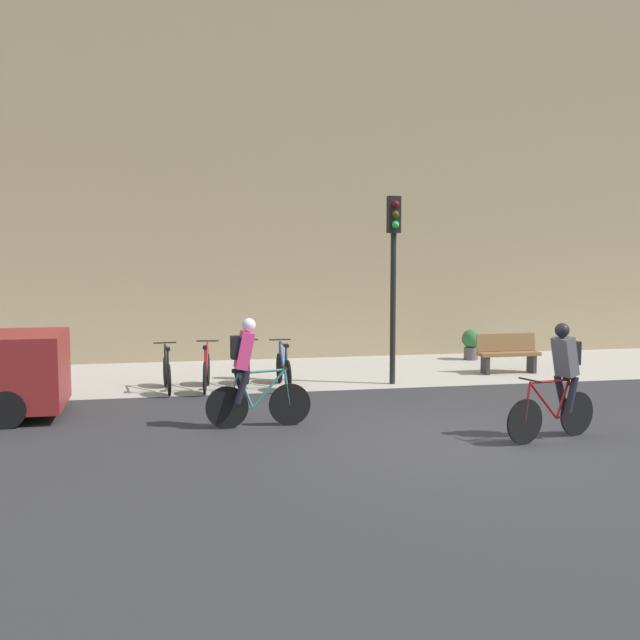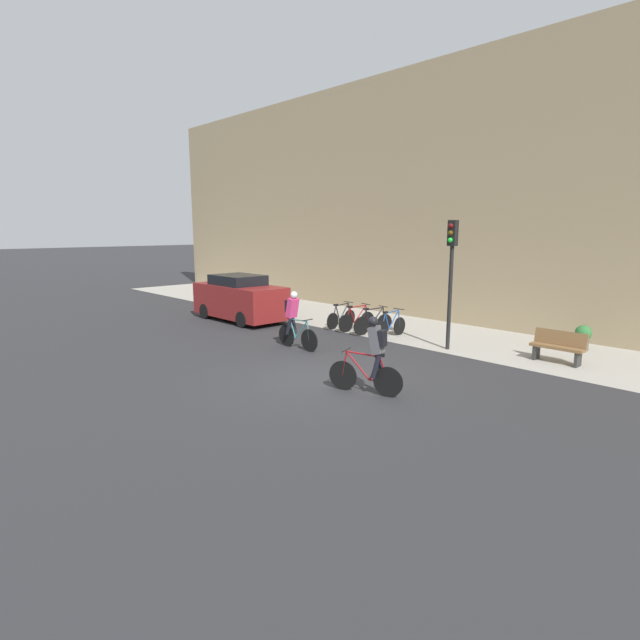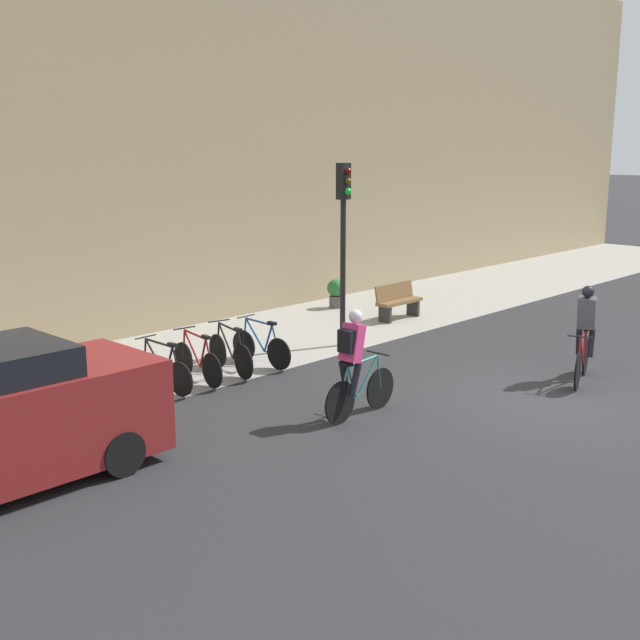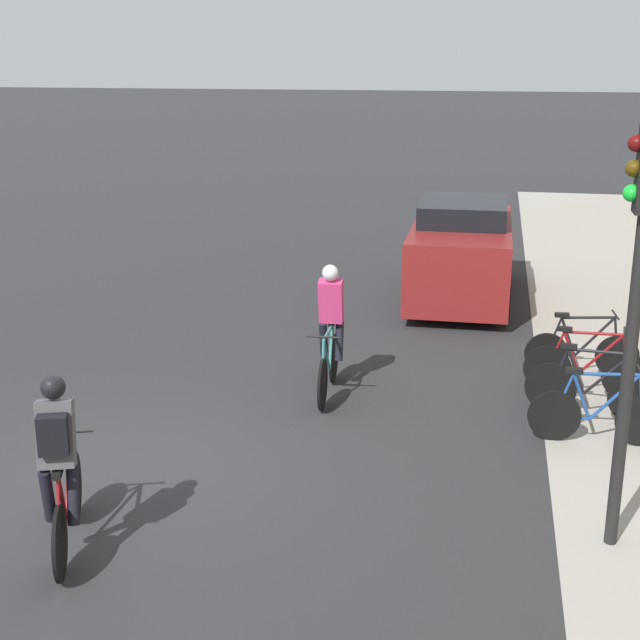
{
  "view_description": "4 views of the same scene",
  "coord_description": "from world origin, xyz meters",
  "px_view_note": "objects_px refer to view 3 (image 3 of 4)",
  "views": [
    {
      "loc": [
        -4.31,
        -11.1,
        3.05
      ],
      "look_at": [
        -1.52,
        3.13,
        1.58
      ],
      "focal_mm": 45.0,
      "sensor_mm": 36.0,
      "label": 1
    },
    {
      "loc": [
        8.62,
        -8.23,
        3.67
      ],
      "look_at": [
        -1.9,
        1.74,
        1.02
      ],
      "focal_mm": 28.0,
      "sensor_mm": 36.0,
      "label": 2
    },
    {
      "loc": [
        -12.19,
        -6.46,
        4.33
      ],
      "look_at": [
        -2.49,
        2.89,
        1.36
      ],
      "focal_mm": 45.0,
      "sensor_mm": 36.0,
      "label": 3
    },
    {
      "loc": [
        8.33,
        3.74,
        4.51
      ],
      "look_at": [
        -1.87,
        1.73,
        1.36
      ],
      "focal_mm": 50.0,
      "sensor_mm": 36.0,
      "label": 4
    }
  ],
  "objects_px": {
    "parked_bike_0": "(162,370)",
    "traffic_light_pole": "(344,222)",
    "parked_bike_1": "(197,361)",
    "cyclist_pink": "(355,362)",
    "parked_bike_3": "(261,346)",
    "bench": "(398,301)",
    "cyclist_grey": "(585,330)",
    "potted_plant": "(336,292)",
    "parked_bike_2": "(230,353)"
  },
  "relations": [
    {
      "from": "parked_bike_3",
      "to": "potted_plant",
      "type": "bearing_deg",
      "value": 28.31
    },
    {
      "from": "parked_bike_3",
      "to": "bench",
      "type": "bearing_deg",
      "value": 8.04
    },
    {
      "from": "cyclist_grey",
      "to": "bench",
      "type": "relative_size",
      "value": 1.26
    },
    {
      "from": "bench",
      "to": "potted_plant",
      "type": "relative_size",
      "value": 1.81
    },
    {
      "from": "parked_bike_2",
      "to": "bench",
      "type": "height_order",
      "value": "parked_bike_2"
    },
    {
      "from": "cyclist_grey",
      "to": "parked_bike_2",
      "type": "bearing_deg",
      "value": 130.39
    },
    {
      "from": "cyclist_pink",
      "to": "parked_bike_1",
      "type": "bearing_deg",
      "value": 98.15
    },
    {
      "from": "cyclist_grey",
      "to": "parked_bike_0",
      "type": "xyz_separation_m",
      "value": [
        -5.89,
        5.07,
        -0.56
      ]
    },
    {
      "from": "cyclist_grey",
      "to": "parked_bike_1",
      "type": "xyz_separation_m",
      "value": [
        -5.1,
        5.07,
        -0.55
      ]
    },
    {
      "from": "parked_bike_2",
      "to": "bench",
      "type": "bearing_deg",
      "value": 7.0
    },
    {
      "from": "cyclist_grey",
      "to": "cyclist_pink",
      "type": "bearing_deg",
      "value": 160.54
    },
    {
      "from": "parked_bike_0",
      "to": "parked_bike_1",
      "type": "relative_size",
      "value": 0.96
    },
    {
      "from": "cyclist_grey",
      "to": "parked_bike_3",
      "type": "height_order",
      "value": "cyclist_grey"
    },
    {
      "from": "parked_bike_1",
      "to": "bench",
      "type": "bearing_deg",
      "value": 6.21
    },
    {
      "from": "parked_bike_0",
      "to": "potted_plant",
      "type": "height_order",
      "value": "parked_bike_0"
    },
    {
      "from": "parked_bike_0",
      "to": "traffic_light_pole",
      "type": "xyz_separation_m",
      "value": [
        4.68,
        -0.1,
        2.32
      ]
    },
    {
      "from": "cyclist_grey",
      "to": "parked_bike_2",
      "type": "xyz_separation_m",
      "value": [
        -4.31,
        5.07,
        -0.55
      ]
    },
    {
      "from": "bench",
      "to": "parked_bike_3",
      "type": "bearing_deg",
      "value": -171.96
    },
    {
      "from": "parked_bike_2",
      "to": "potted_plant",
      "type": "height_order",
      "value": "parked_bike_2"
    },
    {
      "from": "cyclist_grey",
      "to": "parked_bike_2",
      "type": "height_order",
      "value": "cyclist_grey"
    },
    {
      "from": "parked_bike_3",
      "to": "bench",
      "type": "distance_m",
      "value": 5.34
    },
    {
      "from": "parked_bike_0",
      "to": "traffic_light_pole",
      "type": "height_order",
      "value": "traffic_light_pole"
    },
    {
      "from": "parked_bike_0",
      "to": "parked_bike_2",
      "type": "relative_size",
      "value": 0.96
    },
    {
      "from": "parked_bike_1",
      "to": "traffic_light_pole",
      "type": "relative_size",
      "value": 0.43
    },
    {
      "from": "traffic_light_pole",
      "to": "bench",
      "type": "bearing_deg",
      "value": 15.82
    },
    {
      "from": "parked_bike_3",
      "to": "traffic_light_pole",
      "type": "bearing_deg",
      "value": -2.39
    },
    {
      "from": "parked_bike_0",
      "to": "parked_bike_3",
      "type": "height_order",
      "value": "parked_bike_3"
    },
    {
      "from": "parked_bike_1",
      "to": "potted_plant",
      "type": "bearing_deg",
      "value": 22.48
    },
    {
      "from": "cyclist_grey",
      "to": "parked_bike_0",
      "type": "distance_m",
      "value": 7.79
    },
    {
      "from": "potted_plant",
      "to": "parked_bike_3",
      "type": "bearing_deg",
      "value": -151.69
    },
    {
      "from": "parked_bike_3",
      "to": "bench",
      "type": "xyz_separation_m",
      "value": [
        5.29,
        0.75,
        0.07
      ]
    },
    {
      "from": "bench",
      "to": "cyclist_grey",
      "type": "bearing_deg",
      "value": -106.9
    },
    {
      "from": "cyclist_grey",
      "to": "parked_bike_3",
      "type": "xyz_separation_m",
      "value": [
        -3.52,
        5.07,
        -0.56
      ]
    },
    {
      "from": "cyclist_grey",
      "to": "traffic_light_pole",
      "type": "xyz_separation_m",
      "value": [
        -1.21,
        4.97,
        1.76
      ]
    },
    {
      "from": "cyclist_pink",
      "to": "parked_bike_0",
      "type": "distance_m",
      "value": 3.71
    },
    {
      "from": "parked_bike_0",
      "to": "bench",
      "type": "distance_m",
      "value": 7.69
    },
    {
      "from": "parked_bike_2",
      "to": "parked_bike_3",
      "type": "bearing_deg",
      "value": -0.03
    },
    {
      "from": "parked_bike_0",
      "to": "parked_bike_3",
      "type": "bearing_deg",
      "value": -0.0
    },
    {
      "from": "traffic_light_pole",
      "to": "bench",
      "type": "distance_m",
      "value": 3.83
    },
    {
      "from": "parked_bike_2",
      "to": "traffic_light_pole",
      "type": "distance_m",
      "value": 3.87
    },
    {
      "from": "parked_bike_2",
      "to": "parked_bike_3",
      "type": "distance_m",
      "value": 0.79
    },
    {
      "from": "parked_bike_2",
      "to": "parked_bike_1",
      "type": "bearing_deg",
      "value": -179.98
    },
    {
      "from": "parked_bike_2",
      "to": "parked_bike_0",
      "type": "bearing_deg",
      "value": -179.99
    },
    {
      "from": "parked_bike_2",
      "to": "bench",
      "type": "relative_size",
      "value": 1.19
    },
    {
      "from": "parked_bike_0",
      "to": "parked_bike_3",
      "type": "xyz_separation_m",
      "value": [
        2.37,
        -0.0,
        0.0
      ]
    },
    {
      "from": "parked_bike_0",
      "to": "cyclist_grey",
      "type": "bearing_deg",
      "value": -40.71
    },
    {
      "from": "potted_plant",
      "to": "cyclist_pink",
      "type": "bearing_deg",
      "value": -135.27
    },
    {
      "from": "parked_bike_1",
      "to": "cyclist_pink",
      "type": "bearing_deg",
      "value": -81.85
    },
    {
      "from": "parked_bike_0",
      "to": "parked_bike_1",
      "type": "height_order",
      "value": "parked_bike_1"
    },
    {
      "from": "cyclist_grey",
      "to": "parked_bike_0",
      "type": "relative_size",
      "value": 1.1
    }
  ]
}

